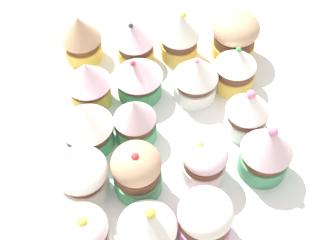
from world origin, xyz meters
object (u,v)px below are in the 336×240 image
at_px(baking_tray, 168,136).
at_px(cupcake_9, 248,112).
at_px(cupcake_6, 267,150).
at_px(cupcake_7, 87,125).
at_px(cupcake_2, 205,219).
at_px(cupcake_5, 204,161).
at_px(cupcake_14, 81,37).
at_px(cupcake_16, 179,35).
at_px(cupcake_17, 235,35).
at_px(cupcake_15, 135,42).
at_px(cupcake_0, 84,232).
at_px(cupcake_10, 89,82).
at_px(cupcake_13, 235,68).
at_px(cupcake_12, 196,76).
at_px(cupcake_3, 82,175).
at_px(cupcake_1, 147,227).
at_px(cupcake_11, 139,76).
at_px(cupcake_8, 135,118).
at_px(cupcake_4, 137,171).

height_order(baking_tray, cupcake_9, cupcake_9).
bearing_deg(cupcake_6, cupcake_7, 165.08).
distance_m(cupcake_2, cupcake_5, 0.07).
relative_size(cupcake_14, cupcake_16, 0.89).
distance_m(cupcake_16, cupcake_17, 0.08).
relative_size(cupcake_2, cupcake_7, 1.02).
bearing_deg(cupcake_15, baking_tray, -74.85).
relative_size(cupcake_0, cupcake_7, 0.91).
bearing_deg(cupcake_10, cupcake_9, -17.33).
relative_size(cupcake_13, cupcake_16, 0.86).
bearing_deg(cupcake_12, cupcake_3, -137.23).
relative_size(cupcake_7, cupcake_15, 0.98).
bearing_deg(cupcake_7, cupcake_1, -63.85).
relative_size(cupcake_13, cupcake_14, 0.97).
height_order(baking_tray, cupcake_10, cupcake_10).
relative_size(cupcake_9, cupcake_16, 0.92).
bearing_deg(cupcake_3, cupcake_14, 91.97).
bearing_deg(cupcake_11, cupcake_0, -107.67).
distance_m(cupcake_1, cupcake_2, 0.06).
xyz_separation_m(baking_tray, cupcake_16, (0.03, 0.14, 0.05)).
relative_size(cupcake_5, cupcake_8, 0.91).
bearing_deg(cupcake_7, cupcake_4, -49.78).
bearing_deg(cupcake_15, cupcake_17, 0.93).
relative_size(baking_tray, cupcake_3, 6.21).
distance_m(baking_tray, cupcake_16, 0.15).
height_order(baking_tray, cupcake_8, cupcake_8).
distance_m(cupcake_1, cupcake_13, 0.26).
bearing_deg(cupcake_15, cupcake_4, -91.56).
relative_size(cupcake_5, cupcake_15, 0.89).
bearing_deg(cupcake_3, cupcake_6, 2.94).
height_order(cupcake_2, cupcake_16, cupcake_16).
bearing_deg(cupcake_3, cupcake_2, -26.00).
bearing_deg(cupcake_2, cupcake_8, 116.53).
bearing_deg(cupcake_16, cupcake_6, -67.30).
xyz_separation_m(baking_tray, cupcake_3, (-0.11, -0.07, 0.04)).
relative_size(cupcake_9, cupcake_13, 1.06).
bearing_deg(cupcake_11, cupcake_17, 24.62).
distance_m(cupcake_2, cupcake_11, 0.22).
relative_size(cupcake_12, cupcake_14, 1.02).
relative_size(cupcake_3, cupcake_13, 0.90).
distance_m(cupcake_3, cupcake_11, 0.16).
xyz_separation_m(cupcake_3, cupcake_5, (0.14, 0.01, -0.00)).
xyz_separation_m(baking_tray, cupcake_1, (-0.03, -0.14, 0.04)).
xyz_separation_m(cupcake_1, cupcake_4, (-0.01, 0.07, 0.00)).
height_order(cupcake_5, cupcake_15, cupcake_15).
bearing_deg(cupcake_10, cupcake_17, 19.62).
xyz_separation_m(cupcake_0, cupcake_17, (0.21, 0.28, 0.01)).
bearing_deg(cupcake_5, cupcake_7, 156.92).
height_order(cupcake_0, cupcake_16, cupcake_16).
xyz_separation_m(cupcake_1, cupcake_3, (-0.07, 0.07, -0.00)).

